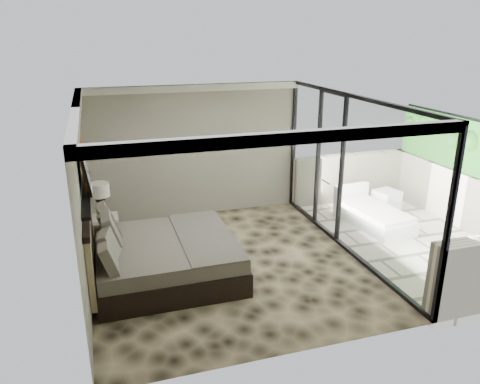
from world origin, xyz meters
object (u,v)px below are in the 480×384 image
object	(u,v)px
bed	(159,256)
table_lamp	(100,196)
lounger	(372,215)
ottoman	(386,201)
nightstand	(106,231)

from	to	relation	value
bed	table_lamp	bearing A→B (deg)	117.00
bed	lounger	world-z (taller)	bed
table_lamp	ottoman	distance (m)	6.10
nightstand	lounger	world-z (taller)	lounger
table_lamp	lounger	bearing A→B (deg)	-7.77
bed	nightstand	xyz separation A→B (m)	(-0.77, 1.64, -0.14)
ottoman	lounger	size ratio (longest dim) A/B	0.27
ottoman	lounger	distance (m)	0.93
nightstand	lounger	bearing A→B (deg)	-25.82
table_lamp	nightstand	bearing A→B (deg)	12.86
nightstand	lounger	distance (m)	5.33
nightstand	bed	bearing A→B (deg)	-82.52
table_lamp	lounger	size ratio (longest dim) A/B	0.38
bed	ottoman	world-z (taller)	bed
bed	nightstand	distance (m)	1.81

